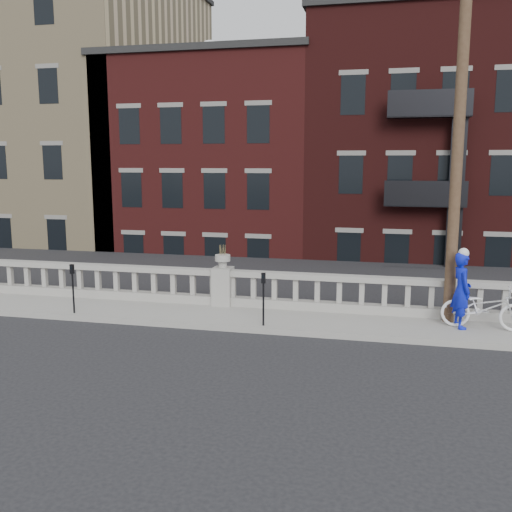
{
  "coord_description": "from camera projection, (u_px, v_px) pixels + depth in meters",
  "views": [
    {
      "loc": [
        4.56,
        -11.52,
        4.28
      ],
      "look_at": [
        1.16,
        3.2,
        1.75
      ],
      "focal_mm": 40.0,
      "sensor_mm": 36.0,
      "label": 1
    }
  ],
  "objects": [
    {
      "name": "planter_pedestal",
      "position": [
        223.0,
        282.0,
        16.45
      ],
      "size": [
        0.55,
        0.55,
        1.76
      ],
      "color": "gray",
      "rests_on": "sidewalk"
    },
    {
      "name": "sidewalk",
      "position": [
        213.0,
        316.0,
        15.66
      ],
      "size": [
        32.0,
        2.2,
        0.15
      ],
      "primitive_type": "cube",
      "color": "gray",
      "rests_on": "ground"
    },
    {
      "name": "parking_meter_c",
      "position": [
        263.0,
        293.0,
        14.34
      ],
      "size": [
        0.1,
        0.09,
        1.36
      ],
      "color": "black",
      "rests_on": "sidewalk"
    },
    {
      "name": "utility_pole",
      "position": [
        459.0,
        121.0,
        14.01
      ],
      "size": [
        1.6,
        0.28,
        10.0
      ],
      "color": "#422D1E",
      "rests_on": "sidewalk"
    },
    {
      "name": "parking_meter_b",
      "position": [
        73.0,
        283.0,
        15.52
      ],
      "size": [
        0.1,
        0.09,
        1.36
      ],
      "color": "black",
      "rests_on": "sidewalk"
    },
    {
      "name": "ground",
      "position": [
        174.0,
        354.0,
        12.79
      ],
      "size": [
        120.0,
        120.0,
        0.0
      ],
      "primitive_type": "plane",
      "color": "black",
      "rests_on": "ground"
    },
    {
      "name": "bicycle",
      "position": [
        485.0,
        308.0,
        14.1
      ],
      "size": [
        2.12,
        0.92,
        1.08
      ],
      "primitive_type": "imported",
      "rotation": [
        0.0,
        0.0,
        1.47
      ],
      "color": "white",
      "rests_on": "sidewalk"
    },
    {
      "name": "lower_level",
      "position": [
        320.0,
        188.0,
        34.37
      ],
      "size": [
        80.0,
        44.0,
        20.8
      ],
      "color": "#605E59",
      "rests_on": "ground"
    },
    {
      "name": "cyclist",
      "position": [
        461.0,
        290.0,
        14.15
      ],
      "size": [
        0.61,
        0.79,
        1.91
      ],
      "primitive_type": "imported",
      "rotation": [
        0.0,
        0.0,
        1.82
      ],
      "color": "#0C18B8",
      "rests_on": "sidewalk"
    },
    {
      "name": "balustrade",
      "position": [
        223.0,
        288.0,
        16.48
      ],
      "size": [
        28.0,
        0.34,
        1.03
      ],
      "color": "gray",
      "rests_on": "sidewalk"
    }
  ]
}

